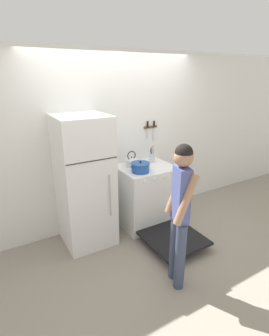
# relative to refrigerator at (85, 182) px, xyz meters

# --- Properties ---
(ground_plane) EXTENTS (14.00, 14.00, 0.00)m
(ground_plane) POSITION_rel_refrigerator_xyz_m (0.65, 0.32, -0.88)
(ground_plane) COLOR gray
(wall_back) EXTENTS (10.00, 0.06, 2.55)m
(wall_back) POSITION_rel_refrigerator_xyz_m (0.65, 0.35, 0.40)
(wall_back) COLOR silver
(wall_back) RESTS_ON ground_plane
(refrigerator) EXTENTS (0.65, 0.67, 1.75)m
(refrigerator) POSITION_rel_refrigerator_xyz_m (0.00, 0.00, 0.00)
(refrigerator) COLOR white
(refrigerator) RESTS_ON ground_plane
(stove_range) EXTENTS (0.81, 1.42, 0.93)m
(stove_range) POSITION_rel_refrigerator_xyz_m (0.95, -0.05, -0.42)
(stove_range) COLOR white
(stove_range) RESTS_ON ground_plane
(dutch_oven_pot) EXTENTS (0.30, 0.26, 0.16)m
(dutch_oven_pot) POSITION_rel_refrigerator_xyz_m (0.77, -0.15, 0.12)
(dutch_oven_pot) COLOR #1E4C9E
(dutch_oven_pot) RESTS_ON stove_range
(tea_kettle) EXTENTS (0.22, 0.18, 0.23)m
(tea_kettle) POSITION_rel_refrigerator_xyz_m (0.78, 0.12, 0.12)
(tea_kettle) COLOR silver
(tea_kettle) RESTS_ON stove_range
(utensil_jar) EXTENTS (0.10, 0.10, 0.27)m
(utensil_jar) POSITION_rel_refrigerator_xyz_m (1.15, 0.13, 0.12)
(utensil_jar) COLOR silver
(utensil_jar) RESTS_ON stove_range
(person) EXTENTS (0.32, 0.38, 1.60)m
(person) POSITION_rel_refrigerator_xyz_m (0.56, -1.26, 0.04)
(person) COLOR #38425B
(person) RESTS_ON ground_plane
(wall_knife_strip) EXTENTS (0.24, 0.03, 0.32)m
(wall_knife_strip) POSITION_rel_refrigerator_xyz_m (1.23, 0.31, 0.56)
(wall_knife_strip) COLOR brown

